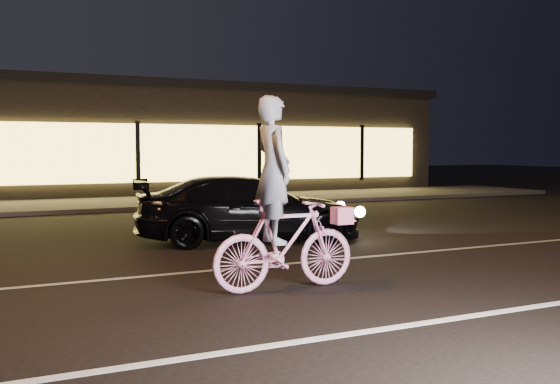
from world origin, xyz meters
TOP-DOWN VIEW (x-y plane):
  - ground at (0.00, 0.00)m, footprint 90.00×90.00m
  - lane_stripe_near at (0.00, -1.50)m, footprint 60.00×0.12m
  - lane_stripe_far at (0.00, 2.00)m, footprint 60.00×0.10m
  - sidewalk at (0.00, 13.00)m, footprint 30.00×4.00m
  - storefront at (0.00, 18.97)m, footprint 25.40×8.42m
  - cyclist at (-1.41, 0.44)m, footprint 1.91×0.66m
  - sedan at (-0.21, 4.44)m, footprint 4.54×2.59m

SIDE VIEW (x-z plane):
  - ground at x=0.00m, z-range 0.00..0.00m
  - lane_stripe_near at x=0.00m, z-range 0.00..0.01m
  - lane_stripe_far at x=0.00m, z-range 0.00..0.01m
  - sidewalk at x=0.00m, z-range 0.00..0.12m
  - sedan at x=-0.21m, z-range 0.00..1.24m
  - cyclist at x=-1.41m, z-range -0.35..2.05m
  - storefront at x=0.00m, z-range 0.05..4.25m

